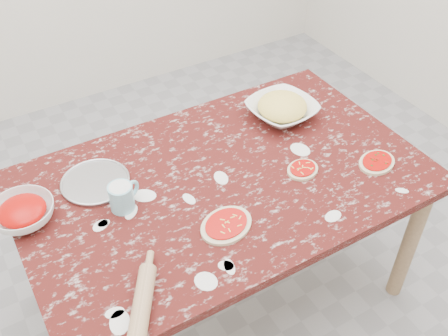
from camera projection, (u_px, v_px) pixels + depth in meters
ground at (224, 290)px, 2.55m from camera, size 4.00×4.00×0.00m
worktable at (224, 192)px, 2.11m from camera, size 1.60×1.00×0.75m
pizza_tray at (95, 182)px, 2.03m from camera, size 0.32×0.32×0.01m
sauce_bowl at (23, 213)px, 1.86m from camera, size 0.29×0.29×0.07m
cheese_bowl at (282, 110)px, 2.34m from camera, size 0.33×0.33×0.07m
flour_mug at (122, 196)px, 1.90m from camera, size 0.13×0.09×0.11m
pizza_left at (226, 225)px, 1.86m from camera, size 0.24×0.21×0.02m
pizza_mid at (303, 169)px, 2.08m from camera, size 0.16×0.15×0.02m
pizza_right at (377, 162)px, 2.12m from camera, size 0.20×0.17×0.02m
rolling_pin at (142, 306)px, 1.58m from camera, size 0.20×0.27×0.06m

